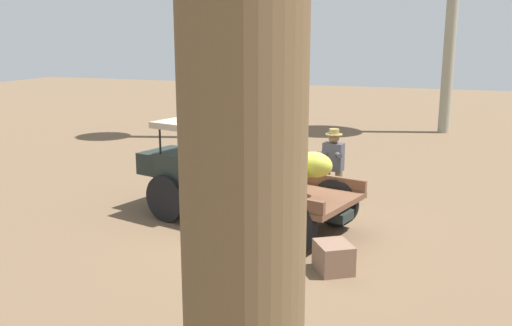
{
  "coord_description": "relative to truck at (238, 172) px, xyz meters",
  "views": [
    {
      "loc": [
        -3.33,
        9.53,
        3.52
      ],
      "look_at": [
        0.23,
        -0.05,
        1.2
      ],
      "focal_mm": 39.8,
      "sensor_mm": 36.0,
      "label": 1
    }
  ],
  "objects": [
    {
      "name": "ground_plane",
      "position": [
        -0.61,
        0.13,
        -0.98
      ],
      "size": [
        60.0,
        60.0,
        0.0
      ],
      "primitive_type": "plane",
      "color": "brown"
    },
    {
      "name": "truck",
      "position": [
        0.0,
        0.0,
        0.0
      ],
      "size": [
        4.65,
        2.61,
        1.89
      ],
      "rotation": [
        0.0,
        0.0,
        -0.24
      ],
      "color": "#212B27",
      "rests_on": "ground"
    },
    {
      "name": "wooden_crate",
      "position": [
        -2.24,
        1.7,
        -0.75
      ],
      "size": [
        0.73,
        0.75,
        0.45
      ],
      "primitive_type": "cube",
      "rotation": [
        0.0,
        0.0,
        2.16
      ],
      "color": "#7F5F4B",
      "rests_on": "ground"
    },
    {
      "name": "farmer",
      "position": [
        -1.52,
        -1.33,
        -0.02
      ],
      "size": [
        0.52,
        0.48,
        1.68
      ],
      "rotation": [
        0.0,
        0.0,
        1.45
      ],
      "color": "#80664A",
      "rests_on": "ground"
    }
  ]
}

